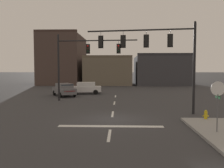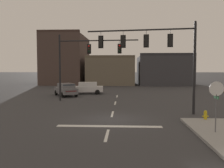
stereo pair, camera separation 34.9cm
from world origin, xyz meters
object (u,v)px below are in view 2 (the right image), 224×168
object	(u,v)px
car_lot_nearside	(87,88)
fire_hydrant	(205,117)
signal_mast_far_side	(82,56)
car_lot_middle	(66,89)
signal_mast_near_side	(156,49)
stop_sign	(216,95)

from	to	relation	value
car_lot_nearside	fire_hydrant	size ratio (longest dim) A/B	6.13
signal_mast_far_side	car_lot_middle	bearing A→B (deg)	121.71
signal_mast_near_side	car_lot_middle	size ratio (longest dim) A/B	1.79
signal_mast_far_side	stop_sign	xyz separation A→B (m)	(9.31, -12.91, -2.65)
car_lot_nearside	car_lot_middle	distance (m)	3.57
stop_sign	car_lot_nearside	xyz separation A→B (m)	(-9.91, 20.35, -1.29)
signal_mast_near_side	car_lot_middle	distance (m)	15.57
signal_mast_far_side	stop_sign	bearing A→B (deg)	-54.20
signal_mast_near_side	car_lot_middle	bearing A→B (deg)	130.98
signal_mast_far_side	car_lot_middle	distance (m)	6.80
signal_mast_near_side	stop_sign	xyz separation A→B (m)	(2.39, -6.30, -2.89)
car_lot_nearside	car_lot_middle	xyz separation A→B (m)	(-2.31, -2.73, 0.00)
signal_mast_near_side	signal_mast_far_side	world-z (taller)	signal_mast_far_side
signal_mast_near_side	car_lot_nearside	distance (m)	16.48
fire_hydrant	car_lot_middle	bearing A→B (deg)	131.71
signal_mast_near_side	signal_mast_far_side	bearing A→B (deg)	136.32
signal_mast_near_side	car_lot_nearside	size ratio (longest dim) A/B	1.83
car_lot_middle	signal_mast_far_side	bearing A→B (deg)	-58.29
signal_mast_near_side	signal_mast_far_side	xyz separation A→B (m)	(-6.92, 6.61, -0.24)
signal_mast_near_side	fire_hydrant	world-z (taller)	signal_mast_near_side
signal_mast_near_side	car_lot_nearside	world-z (taller)	signal_mast_near_side
car_lot_nearside	car_lot_middle	world-z (taller)	same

